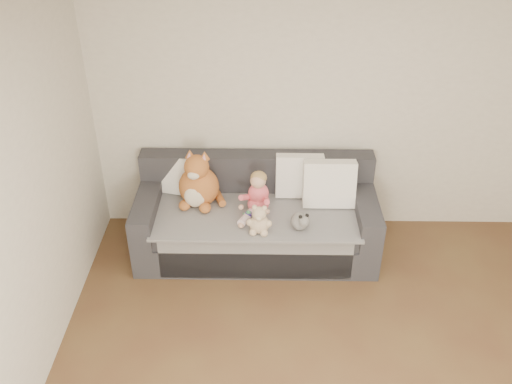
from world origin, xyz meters
TOP-DOWN VIEW (x-y plane):
  - room_shell at (0.00, 0.42)m, footprint 5.00×5.00m
  - sofa at (-0.73, 2.06)m, footprint 2.20×0.94m
  - cushion_left at (-1.42, 2.29)m, footprint 0.44×0.27m
  - cushion_right_back at (-0.33, 2.27)m, footprint 0.44×0.20m
  - cushion_right_front at (-0.06, 2.11)m, footprint 0.48×0.21m
  - toddler at (-0.72, 1.95)m, footprint 0.29×0.42m
  - plush_cat at (-1.26, 2.10)m, footprint 0.44×0.39m
  - teddy_bear at (-0.70, 1.66)m, footprint 0.22×0.17m
  - plush_cow at (-0.34, 1.72)m, footprint 0.16×0.23m
  - sippy_cup at (-0.79, 1.84)m, footprint 0.09×0.06m

SIDE VIEW (x-z plane):
  - sofa at x=-0.73m, z-range -0.12..0.73m
  - sippy_cup at x=-0.79m, z-range 0.48..0.58m
  - plush_cow at x=-0.34m, z-range 0.46..0.65m
  - teddy_bear at x=-0.70m, z-range 0.44..0.72m
  - toddler at x=-0.72m, z-range 0.44..0.85m
  - cushion_left at x=-1.42m, z-range 0.47..0.85m
  - cushion_right_back at x=-0.33m, z-range 0.47..0.89m
  - plush_cat at x=-1.26m, z-range 0.40..0.96m
  - cushion_right_front at x=-0.06m, z-range 0.47..0.91m
  - room_shell at x=0.00m, z-range -1.20..3.80m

